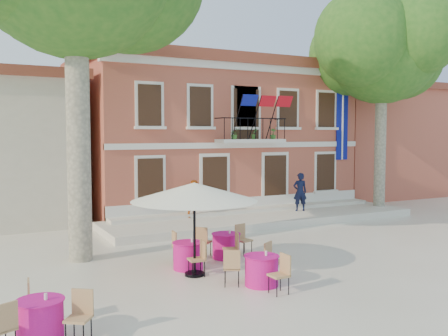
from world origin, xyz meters
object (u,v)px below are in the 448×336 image
(cafe_table_0, at_px, (188,254))
(cafe_table_1, at_px, (262,269))
(pedestrian_navy, at_px, (300,192))
(pedestrian_orange, at_px, (195,199))
(cafe_table_2, at_px, (40,318))
(plane_tree_east, at_px, (382,48))
(cafe_table_3, at_px, (226,244))
(patio_umbrella, at_px, (194,192))

(cafe_table_0, xyz_separation_m, cafe_table_1, (1.03, -2.27, 0.01))
(pedestrian_navy, distance_m, pedestrian_orange, 5.02)
(pedestrian_orange, height_order, cafe_table_1, pedestrian_orange)
(pedestrian_orange, relative_size, cafe_table_2, 0.85)
(plane_tree_east, distance_m, pedestrian_navy, 8.07)
(cafe_table_3, bearing_deg, pedestrian_orange, 75.32)
(cafe_table_2, bearing_deg, cafe_table_0, 36.41)
(plane_tree_east, xyz_separation_m, patio_umbrella, (-12.49, -5.86, -5.66))
(plane_tree_east, relative_size, cafe_table_3, 5.86)
(cafe_table_2, bearing_deg, pedestrian_orange, 52.02)
(cafe_table_1, xyz_separation_m, cafe_table_2, (-5.40, -0.95, 0.00))
(pedestrian_orange, xyz_separation_m, cafe_table_0, (-2.99, -6.21, -0.67))
(cafe_table_2, bearing_deg, pedestrian_navy, 35.68)
(cafe_table_0, height_order, cafe_table_2, same)
(pedestrian_orange, height_order, cafe_table_2, pedestrian_orange)
(patio_umbrella, height_order, cafe_table_1, patio_umbrella)
(patio_umbrella, height_order, cafe_table_3, patio_umbrella)
(pedestrian_navy, relative_size, cafe_table_1, 0.93)
(cafe_table_1, distance_m, cafe_table_2, 5.49)
(patio_umbrella, xyz_separation_m, pedestrian_orange, (3.10, 6.89, -1.18))
(pedestrian_orange, bearing_deg, plane_tree_east, -22.92)
(pedestrian_navy, bearing_deg, cafe_table_3, 57.39)
(pedestrian_navy, relative_size, pedestrian_orange, 1.11)
(patio_umbrella, height_order, pedestrian_orange, patio_umbrella)
(plane_tree_east, bearing_deg, pedestrian_navy, 173.92)
(plane_tree_east, relative_size, cafe_table_1, 5.72)
(cafe_table_0, relative_size, cafe_table_2, 1.05)
(plane_tree_east, relative_size, patio_umbrella, 3.15)
(cafe_table_1, bearing_deg, plane_tree_east, 33.29)
(cafe_table_3, bearing_deg, cafe_table_1, -99.70)
(pedestrian_navy, bearing_deg, cafe_table_2, 55.02)
(plane_tree_east, height_order, cafe_table_2, plane_tree_east)
(cafe_table_1, bearing_deg, patio_umbrella, 125.42)
(pedestrian_orange, distance_m, cafe_table_0, 6.93)
(pedestrian_navy, distance_m, cafe_table_0, 9.81)
(patio_umbrella, relative_size, cafe_table_2, 1.82)
(cafe_table_0, height_order, cafe_table_1, same)
(cafe_table_0, distance_m, cafe_table_3, 1.63)
(patio_umbrella, bearing_deg, cafe_table_0, 81.38)
(plane_tree_east, xyz_separation_m, pedestrian_navy, (-4.40, 0.47, -6.75))
(plane_tree_east, height_order, cafe_table_3, plane_tree_east)
(plane_tree_east, height_order, pedestrian_navy, plane_tree_east)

